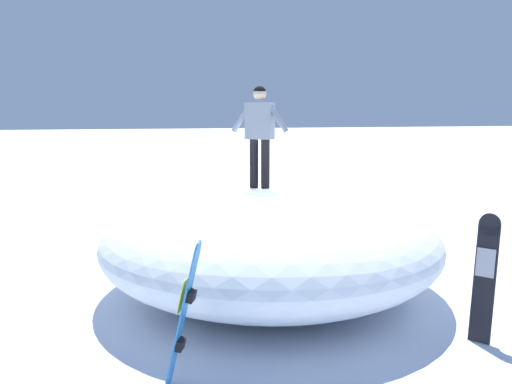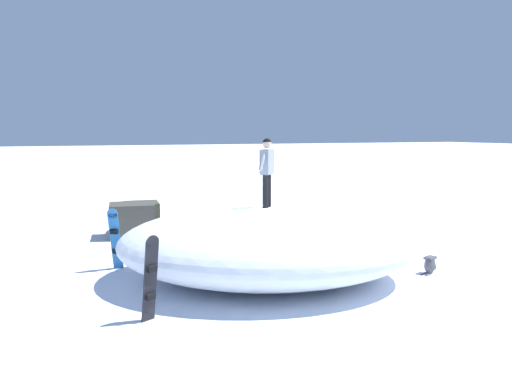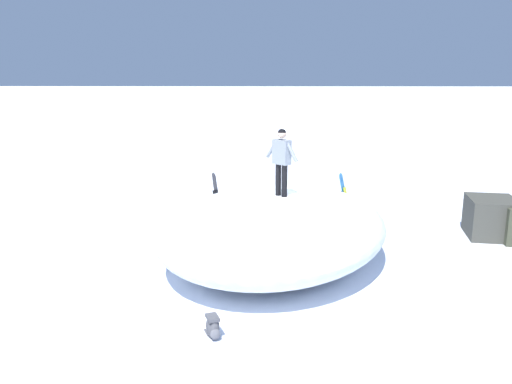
% 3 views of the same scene
% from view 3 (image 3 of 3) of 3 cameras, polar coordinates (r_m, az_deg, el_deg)
% --- Properties ---
extents(ground, '(240.00, 240.00, 0.00)m').
position_cam_3_polar(ground, '(13.71, 2.76, -7.06)').
color(ground, white).
extents(snow_mound, '(8.48, 7.58, 1.71)m').
position_cam_3_polar(snow_mound, '(13.21, 2.01, -3.92)').
color(snow_mound, white).
rests_on(snow_mound, ground).
extents(snowboarder_standing, '(0.74, 0.78, 1.64)m').
position_cam_3_polar(snowboarder_standing, '(12.70, 2.79, 3.85)').
color(snowboarder_standing, black).
rests_on(snowboarder_standing, snow_mound).
extents(snowboard_primary_upright, '(0.41, 0.47, 1.61)m').
position_cam_3_polar(snowboard_primary_upright, '(16.48, 9.58, -0.68)').
color(snowboard_primary_upright, '#2672BF').
rests_on(snowboard_primary_upright, ground).
extents(snowboard_secondary_upright, '(0.36, 0.33, 1.65)m').
position_cam_3_polar(snowboard_secondary_upright, '(16.27, -4.29, -0.62)').
color(snowboard_secondary_upright, black).
rests_on(snowboard_secondary_upright, ground).
extents(backpack_near, '(0.56, 0.37, 0.44)m').
position_cam_3_polar(backpack_near, '(9.83, -4.70, -14.33)').
color(backpack_near, '#4C4C51').
rests_on(backpack_near, ground).
extents(rock_outcrop, '(1.91, 2.10, 1.12)m').
position_cam_3_polar(rock_outcrop, '(16.59, 25.43, -2.76)').
color(rock_outcrop, '#3E402F').
rests_on(rock_outcrop, ground).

